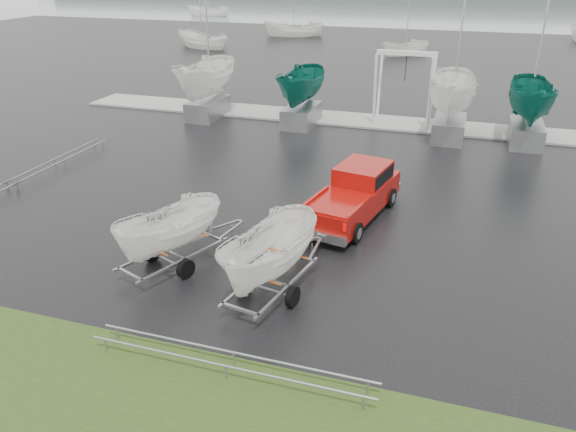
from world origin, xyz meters
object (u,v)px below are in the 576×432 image
at_px(pickup_truck, 356,192).
at_px(trailer_parked, 167,195).
at_px(trailer_hitched, 270,211).
at_px(boat_hoist, 405,78).

bearing_deg(pickup_truck, trailer_parked, -119.07).
bearing_deg(trailer_hitched, trailer_parked, -178.76).
relative_size(trailer_hitched, trailer_parked, 1.09).
bearing_deg(boat_hoist, trailer_parked, -103.88).
bearing_deg(pickup_truck, boat_hoist, 100.77).
height_order(pickup_truck, trailer_parked, trailer_parked).
relative_size(trailer_parked, boat_hoist, 1.09).
relative_size(pickup_truck, boat_hoist, 1.37).
bearing_deg(boat_hoist, trailer_hitched, -93.44).
bearing_deg(trailer_parked, boat_hoist, 97.27).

